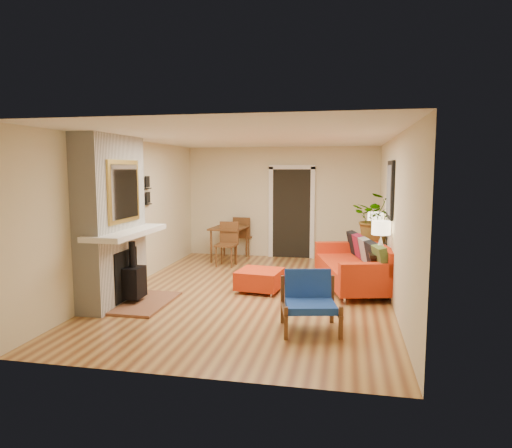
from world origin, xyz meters
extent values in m
plane|color=tan|center=(0.00, 0.00, 0.00)|extent=(6.50, 6.50, 0.00)
plane|color=white|center=(0.00, 0.00, 2.60)|extent=(6.50, 6.50, 0.00)
plane|color=beige|center=(0.00, 3.25, 1.30)|extent=(4.50, 0.00, 4.50)
plane|color=beige|center=(0.00, -3.25, 1.30)|extent=(4.50, 0.00, 4.50)
plane|color=beige|center=(-2.25, 0.00, 1.30)|extent=(0.00, 6.50, 6.50)
plane|color=beige|center=(2.25, 0.00, 1.30)|extent=(0.00, 6.50, 6.50)
cube|color=black|center=(0.25, 3.22, 1.05)|extent=(0.88, 0.06, 2.10)
cube|color=white|center=(-0.24, 3.21, 1.05)|extent=(0.10, 0.08, 2.18)
cube|color=white|center=(0.74, 3.21, 1.05)|extent=(0.10, 0.08, 2.18)
cube|color=white|center=(0.25, 3.21, 2.13)|extent=(1.08, 0.08, 0.10)
cube|color=black|center=(2.22, 0.40, 1.75)|extent=(0.04, 0.85, 0.95)
cube|color=slate|center=(2.19, 0.40, 1.75)|extent=(0.01, 0.70, 0.80)
cube|color=black|center=(-2.21, 0.35, 1.42)|extent=(0.06, 0.95, 0.02)
cube|color=black|center=(-2.21, 0.35, 1.72)|extent=(0.06, 0.95, 0.02)
cube|color=white|center=(-2.04, -1.00, 1.86)|extent=(0.42, 1.50, 1.48)
cube|color=white|center=(-2.04, -1.00, 0.56)|extent=(0.42, 1.50, 1.12)
cube|color=white|center=(-1.79, -1.00, 1.12)|extent=(0.60, 1.68, 0.08)
cube|color=black|center=(-1.83, -1.00, 0.45)|extent=(0.03, 0.72, 0.78)
cube|color=brown|center=(-1.53, -1.00, 0.02)|extent=(0.75, 1.30, 0.04)
cube|color=black|center=(-1.71, -1.00, 0.34)|extent=(0.30, 0.36, 0.48)
cylinder|color=black|center=(-1.71, -1.00, 0.78)|extent=(0.10, 0.10, 0.40)
cube|color=gold|center=(-1.82, -1.00, 1.75)|extent=(0.04, 0.95, 0.95)
cube|color=silver|center=(-1.80, -1.00, 1.75)|extent=(0.01, 0.82, 0.82)
cylinder|color=silver|center=(1.53, -0.33, 0.05)|extent=(0.05, 0.05, 0.11)
cylinder|color=silver|center=(2.25, -0.15, 0.05)|extent=(0.05, 0.05, 0.11)
cylinder|color=silver|center=(1.05, 1.60, 0.05)|extent=(0.05, 0.05, 0.11)
cylinder|color=silver|center=(1.77, 1.78, 0.05)|extent=(0.05, 0.05, 0.11)
cube|color=red|center=(1.65, 0.73, 0.27)|extent=(1.47, 2.40, 0.32)
cube|color=red|center=(2.01, 0.82, 0.61)|extent=(0.75, 2.22, 0.37)
cube|color=red|center=(1.90, -0.27, 0.53)|extent=(0.98, 0.42, 0.21)
cube|color=red|center=(1.40, 1.72, 0.53)|extent=(0.98, 0.42, 0.21)
cube|color=#445826|center=(2.07, -0.05, 0.66)|extent=(0.31, 0.47, 0.44)
cube|color=black|center=(1.97, 0.37, 0.66)|extent=(0.31, 0.47, 0.44)
cube|color=gray|center=(1.87, 0.78, 0.66)|extent=(0.31, 0.47, 0.44)
cube|color=maroon|center=(1.78, 1.14, 0.66)|extent=(0.31, 0.47, 0.44)
cube|color=black|center=(1.67, 1.56, 0.66)|extent=(0.31, 0.47, 0.44)
cylinder|color=silver|center=(-0.24, -0.13, 0.03)|extent=(0.04, 0.04, 0.06)
cylinder|color=silver|center=(0.34, -0.20, 0.03)|extent=(0.04, 0.04, 0.06)
cylinder|color=silver|center=(-0.17, 0.45, 0.03)|extent=(0.04, 0.04, 0.06)
cylinder|color=silver|center=(0.41, 0.38, 0.03)|extent=(0.04, 0.04, 0.06)
cube|color=red|center=(0.08, 0.12, 0.21)|extent=(0.80, 0.80, 0.31)
cube|color=brown|center=(0.76, -1.74, 0.28)|extent=(0.19, 0.70, 0.05)
cube|color=brown|center=(0.82, -2.04, 0.21)|extent=(0.06, 0.06, 0.41)
cube|color=brown|center=(0.69, -1.44, 0.33)|extent=(0.06, 0.06, 0.66)
cube|color=brown|center=(1.42, -1.60, 0.28)|extent=(0.19, 0.70, 0.05)
cube|color=brown|center=(1.48, -1.90, 0.21)|extent=(0.06, 0.06, 0.41)
cube|color=brown|center=(1.36, -1.29, 0.33)|extent=(0.06, 0.06, 0.66)
cube|color=blue|center=(1.09, -1.67, 0.34)|extent=(0.73, 0.70, 0.09)
cube|color=blue|center=(1.03, -1.39, 0.56)|extent=(0.64, 0.28, 0.39)
cube|color=brown|center=(-1.12, 2.65, 0.75)|extent=(0.78, 1.06, 0.04)
cylinder|color=brown|center=(-1.43, 2.24, 0.36)|extent=(0.05, 0.05, 0.73)
cylinder|color=brown|center=(-0.86, 2.20, 0.36)|extent=(0.05, 0.05, 0.73)
cylinder|color=brown|center=(-1.37, 3.10, 0.36)|extent=(0.05, 0.05, 0.73)
cylinder|color=brown|center=(-0.80, 3.06, 0.36)|extent=(0.05, 0.05, 0.73)
cube|color=brown|center=(-1.01, 1.98, 0.46)|extent=(0.45, 0.45, 0.04)
cube|color=brown|center=(-1.00, 2.18, 0.71)|extent=(0.43, 0.07, 0.47)
cylinder|color=brown|center=(-1.20, 1.82, 0.22)|extent=(0.03, 0.03, 0.45)
cylinder|color=brown|center=(-0.85, 1.80, 0.22)|extent=(0.03, 0.03, 0.45)
cylinder|color=brown|center=(-1.17, 2.17, 0.22)|extent=(0.03, 0.03, 0.45)
cylinder|color=brown|center=(-0.83, 2.14, 0.22)|extent=(0.03, 0.03, 0.45)
cube|color=brown|center=(-0.92, 3.30, 0.46)|extent=(0.45, 0.45, 0.04)
cube|color=brown|center=(-0.93, 3.09, 0.71)|extent=(0.43, 0.07, 0.47)
cylinder|color=brown|center=(-1.10, 3.14, 0.22)|extent=(0.03, 0.03, 0.45)
cylinder|color=brown|center=(-0.76, 3.11, 0.22)|extent=(0.03, 0.03, 0.45)
cylinder|color=brown|center=(-1.08, 3.48, 0.22)|extent=(0.03, 0.03, 0.45)
cylinder|color=brown|center=(-0.73, 3.45, 0.22)|extent=(0.03, 0.03, 0.45)
cube|color=black|center=(2.07, 0.84, 0.70)|extent=(0.34, 1.85, 0.05)
cube|color=black|center=(2.07, -0.01, 0.34)|extent=(0.30, 0.04, 0.68)
cube|color=black|center=(2.07, 1.69, 0.34)|extent=(0.30, 0.04, 0.68)
cone|color=white|center=(2.07, 0.06, 0.88)|extent=(0.18, 0.18, 0.30)
cylinder|color=white|center=(2.07, 0.06, 1.05)|extent=(0.03, 0.03, 0.06)
cylinder|color=#FFEABF|center=(2.07, 0.06, 1.16)|extent=(0.30, 0.30, 0.22)
cone|color=white|center=(2.07, 1.54, 0.88)|extent=(0.18, 0.18, 0.30)
cylinder|color=white|center=(2.07, 1.54, 1.05)|extent=(0.03, 0.03, 0.06)
cylinder|color=#FFEABF|center=(2.07, 1.54, 1.16)|extent=(0.30, 0.30, 0.22)
imported|color=#1E5919|center=(2.06, 1.13, 1.20)|extent=(0.90, 0.79, 0.94)
camera|label=1|loc=(1.52, -7.41, 2.09)|focal=32.00mm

